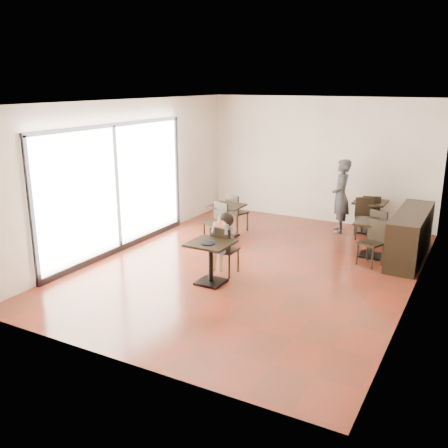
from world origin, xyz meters
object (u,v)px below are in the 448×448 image
Objects in this scene: chair_left_a at (237,213)px; cafe_table_mid at (372,239)px; adult_patron at (341,196)px; chair_mid_a at (382,230)px; child_chair at (225,250)px; chair_back_a at (370,213)px; cafe_table_left at (227,221)px; chair_mid_b at (371,243)px; chair_back_b at (364,219)px; child at (225,244)px; chair_left_b at (215,223)px; child_table at (211,263)px; cafe_table_back at (369,217)px.

cafe_table_mid is at bearing -169.48° from chair_left_a.
adult_patron is 1.54m from chair_mid_a.
chair_back_a is (1.79, 4.09, -0.01)m from child_chair.
chair_mid_b is (3.42, -0.31, 0.07)m from cafe_table_left.
child_chair is 2.36m from cafe_table_left.
chair_mid_b is 2.37m from chair_back_a.
chair_mid_a is 0.83m from chair_back_b.
chair_left_a is at bearing 9.04° from chair_back_a.
chair_back_a reaches higher than cafe_table_left.
chair_back_b is (-0.54, 0.62, 0.01)m from chair_mid_a.
chair_back_b is (2.88, 0.86, 0.01)m from chair_left_a.
child is 1.29× the size of chair_left_b.
chair_left_a is (-3.34, 0.31, 0.09)m from cafe_table_mid.
chair_mid_a is at bearing 80.96° from cafe_table_mid.
child_chair reaches higher than chair_left_a.
adult_patron is 0.84m from chair_back_a.
cafe_table_mid is at bearing 52.12° from child_table.
chair_back_b reaches higher than chair_left_b.
chair_left_b is at bearing 23.88° from chair_back_a.
chair_back_a is (1.79, 4.64, 0.07)m from child_table.
chair_mid_b is (0.54, -2.27, 0.06)m from cafe_table_back.
chair_mid_b is at bearing -90.06° from chair_back_b.
chair_mid_a is at bearing 37.20° from chair_left_b.
chair_left_a is (-1.09, 3.20, 0.07)m from child_table.
chair_left_a is at bearing 108.88° from child_table.
chair_back_a is at bearing 99.48° from adult_patron.
chair_mid_b is (2.33, 1.78, -0.14)m from child.
chair_left_b reaches higher than chair_mid_b.
cafe_table_back is at bearing 97.23° from adult_patron.
child is (0.00, 0.00, 0.12)m from child_chair.
chair_mid_a is (0.09, 0.55, 0.08)m from cafe_table_mid.
cafe_table_mid is at bearing -133.87° from child_chair.
child_chair is at bearing 90.00° from child_table.
child reaches higher than chair_back_a.
child_chair reaches higher than chair_back_b.
child is at bearing 128.29° from chair_left_a.
chair_mid_a is at bearing 96.71° from chair_back_a.
child_table is at bearing -67.56° from cafe_table_left.
cafe_table_left is 3.51m from chair_mid_a.
adult_patron is 2.32× the size of cafe_table_left.
chair_mid_b is 3.53m from chair_left_a.
adult_patron is 1.97× the size of chair_mid_b.
chair_mid_b is at bearing 111.30° from chair_mid_a.
chair_back_b reaches higher than cafe_table_back.
adult_patron reaches higher than cafe_table_mid.
cafe_table_back is 0.09m from chair_back_a.
child_table is 4.43m from chair_back_b.
child_chair is at bearing -62.46° from cafe_table_left.
chair_back_b reaches higher than cafe_table_left.
adult_patron is at bearing 9.48° from chair_back_a.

